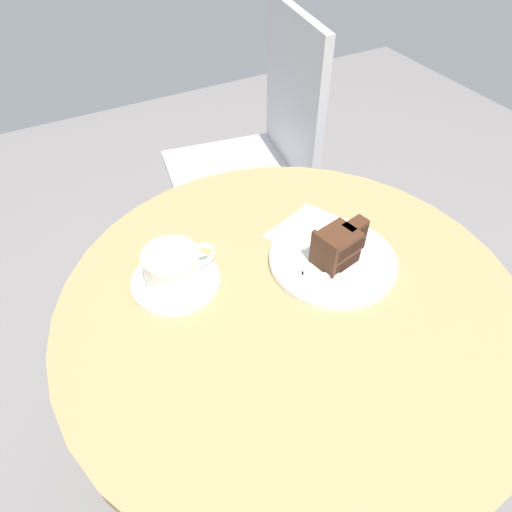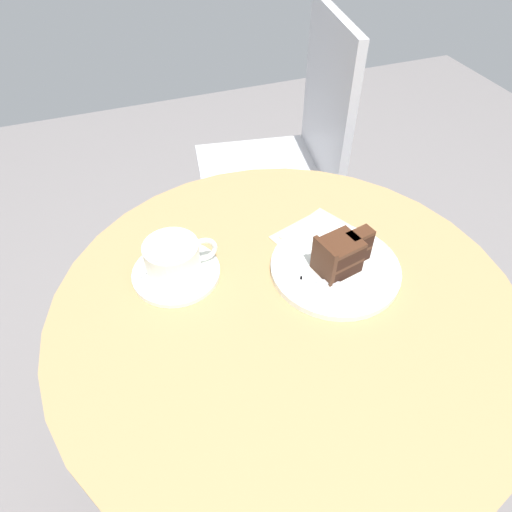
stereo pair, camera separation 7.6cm
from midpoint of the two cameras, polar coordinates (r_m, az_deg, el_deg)
ground_plane at (r=1.35m, az=4.11°, el=-24.82°), size 4.40×4.40×0.01m
cafe_table at (r=0.84m, az=6.15°, el=-10.80°), size 0.77×0.77×0.69m
saucer at (r=0.79m, az=-7.23°, el=-2.22°), size 0.15×0.15×0.01m
coffee_cup at (r=0.77m, az=-7.52°, el=-0.22°), size 0.13×0.09×0.06m
teaspoon at (r=0.81m, az=-8.49°, el=0.26°), size 0.09×0.07×0.00m
cake_plate at (r=0.80m, az=12.54°, el=-1.62°), size 0.22×0.22×0.01m
cake_slice at (r=0.78m, az=13.33°, el=0.09°), size 0.11×0.07×0.07m
fork at (r=0.76m, az=9.95°, el=-3.31°), size 0.13×0.09×0.00m
napkin at (r=0.86m, az=10.70°, el=1.92°), size 0.18×0.17×0.00m
cafe_chair at (r=1.37m, az=6.24°, el=13.02°), size 0.44×0.44×0.91m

